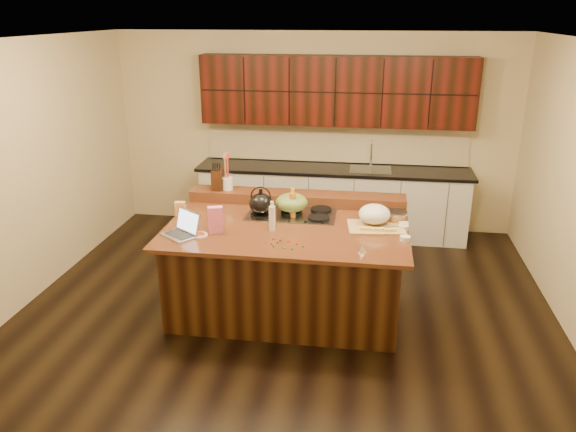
# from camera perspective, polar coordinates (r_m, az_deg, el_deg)

# --- Properties ---
(room) EXTENTS (5.52, 5.02, 2.72)m
(room) POSITION_cam_1_polar(r_m,az_deg,el_deg) (5.48, -0.08, 3.26)
(room) COLOR black
(room) RESTS_ON ground
(island) EXTENTS (2.40, 1.60, 0.92)m
(island) POSITION_cam_1_polar(r_m,az_deg,el_deg) (5.80, -0.07, -5.15)
(island) COLOR black
(island) RESTS_ON ground
(back_ledge) EXTENTS (2.40, 0.30, 0.12)m
(back_ledge) POSITION_cam_1_polar(r_m,az_deg,el_deg) (6.25, 0.89, 1.85)
(back_ledge) COLOR black
(back_ledge) RESTS_ON island
(cooktop) EXTENTS (0.92, 0.52, 0.05)m
(cooktop) POSITION_cam_1_polar(r_m,az_deg,el_deg) (5.89, 0.36, 0.24)
(cooktop) COLOR gray
(cooktop) RESTS_ON island
(back_counter) EXTENTS (3.70, 0.66, 2.40)m
(back_counter) POSITION_cam_1_polar(r_m,az_deg,el_deg) (7.68, 4.66, 5.30)
(back_counter) COLOR silver
(back_counter) RESTS_ON ground
(kettle) EXTENTS (0.32, 0.32, 0.22)m
(kettle) POSITION_cam_1_polar(r_m,az_deg,el_deg) (5.77, -2.77, 1.26)
(kettle) COLOR black
(kettle) RESTS_ON cooktop
(green_bowl) EXTENTS (0.42, 0.42, 0.19)m
(green_bowl) POSITION_cam_1_polar(r_m,az_deg,el_deg) (5.85, 0.36, 1.37)
(green_bowl) COLOR #5C762F
(green_bowl) RESTS_ON cooktop
(laptop) EXTENTS (0.42, 0.41, 0.23)m
(laptop) POSITION_cam_1_polar(r_m,az_deg,el_deg) (5.45, -10.61, -1.29)
(laptop) COLOR #B7B7BC
(laptop) RESTS_ON island
(oil_bottle) EXTENTS (0.07, 0.07, 0.27)m
(oil_bottle) POSITION_cam_1_polar(r_m,az_deg,el_deg) (5.78, 0.48, 1.08)
(oil_bottle) COLOR #C57722
(oil_bottle) RESTS_ON island
(vinegar_bottle) EXTENTS (0.07, 0.07, 0.25)m
(vinegar_bottle) POSITION_cam_1_polar(r_m,az_deg,el_deg) (5.44, -1.62, -0.26)
(vinegar_bottle) COLOR silver
(vinegar_bottle) RESTS_ON island
(wooden_tray) EXTENTS (0.59, 0.47, 0.22)m
(wooden_tray) POSITION_cam_1_polar(r_m,az_deg,el_deg) (5.62, 8.81, -0.11)
(wooden_tray) COLOR tan
(wooden_tray) RESTS_ON island
(ramekin_a) EXTENTS (0.12, 0.12, 0.04)m
(ramekin_a) POSITION_cam_1_polar(r_m,az_deg,el_deg) (5.35, 11.82, -2.25)
(ramekin_a) COLOR white
(ramekin_a) RESTS_ON island
(ramekin_b) EXTENTS (0.13, 0.13, 0.04)m
(ramekin_b) POSITION_cam_1_polar(r_m,az_deg,el_deg) (5.69, 11.65, -0.87)
(ramekin_b) COLOR white
(ramekin_b) RESTS_ON island
(ramekin_c) EXTENTS (0.12, 0.12, 0.04)m
(ramekin_c) POSITION_cam_1_polar(r_m,az_deg,el_deg) (5.61, 11.65, -1.15)
(ramekin_c) COLOR white
(ramekin_c) RESTS_ON island
(strainer_bowl) EXTENTS (0.31, 0.31, 0.09)m
(strainer_bowl) POSITION_cam_1_polar(r_m,az_deg,el_deg) (5.81, 10.92, -0.13)
(strainer_bowl) COLOR #996B3F
(strainer_bowl) RESTS_ON island
(kitchen_timer) EXTENTS (0.09, 0.09, 0.07)m
(kitchen_timer) POSITION_cam_1_polar(r_m,az_deg,el_deg) (5.03, 7.53, -3.28)
(kitchen_timer) COLOR silver
(kitchen_timer) RESTS_ON island
(pink_bag) EXTENTS (0.16, 0.12, 0.27)m
(pink_bag) POSITION_cam_1_polar(r_m,az_deg,el_deg) (5.43, -7.37, -0.40)
(pink_bag) COLOR pink
(pink_bag) RESTS_ON island
(candy_plate) EXTENTS (0.21, 0.21, 0.01)m
(candy_plate) POSITION_cam_1_polar(r_m,az_deg,el_deg) (5.43, -9.09, -1.91)
(candy_plate) COLOR white
(candy_plate) RESTS_ON island
(package_box) EXTENTS (0.12, 0.09, 0.15)m
(package_box) POSITION_cam_1_polar(r_m,az_deg,el_deg) (5.96, -10.91, 0.72)
(package_box) COLOR #D4964B
(package_box) RESTS_ON island
(utensil_crock) EXTENTS (0.15, 0.15, 0.14)m
(utensil_crock) POSITION_cam_1_polar(r_m,az_deg,el_deg) (6.36, -6.17, 3.29)
(utensil_crock) COLOR white
(utensil_crock) RESTS_ON back_ledge
(knife_block) EXTENTS (0.12, 0.19, 0.23)m
(knife_block) POSITION_cam_1_polar(r_m,az_deg,el_deg) (6.38, -7.12, 3.70)
(knife_block) COLOR black
(knife_block) RESTS_ON back_ledge
(gumdrop_0) EXTENTS (0.02, 0.02, 0.02)m
(gumdrop_0) POSITION_cam_1_polar(r_m,az_deg,el_deg) (5.19, -1.06, -2.66)
(gumdrop_0) COLOR red
(gumdrop_0) RESTS_ON island
(gumdrop_1) EXTENTS (0.02, 0.02, 0.02)m
(gumdrop_1) POSITION_cam_1_polar(r_m,az_deg,el_deg) (5.07, -0.37, -3.25)
(gumdrop_1) COLOR #198C26
(gumdrop_1) RESTS_ON island
(gumdrop_2) EXTENTS (0.02, 0.02, 0.02)m
(gumdrop_2) POSITION_cam_1_polar(r_m,az_deg,el_deg) (5.27, -1.47, -2.33)
(gumdrop_2) COLOR red
(gumdrop_2) RESTS_ON island
(gumdrop_3) EXTENTS (0.02, 0.02, 0.02)m
(gumdrop_3) POSITION_cam_1_polar(r_m,az_deg,el_deg) (5.11, 1.54, -3.06)
(gumdrop_3) COLOR #198C26
(gumdrop_3) RESTS_ON island
(gumdrop_4) EXTENTS (0.02, 0.02, 0.02)m
(gumdrop_4) POSITION_cam_1_polar(r_m,az_deg,el_deg) (5.21, 0.04, -2.57)
(gumdrop_4) COLOR red
(gumdrop_4) RESTS_ON island
(gumdrop_5) EXTENTS (0.02, 0.02, 0.02)m
(gumdrop_5) POSITION_cam_1_polar(r_m,az_deg,el_deg) (5.04, 0.41, -3.37)
(gumdrop_5) COLOR #198C26
(gumdrop_5) RESTS_ON island
(gumdrop_6) EXTENTS (0.02, 0.02, 0.02)m
(gumdrop_6) POSITION_cam_1_polar(r_m,az_deg,el_deg) (5.15, 0.89, -2.84)
(gumdrop_6) COLOR red
(gumdrop_6) RESTS_ON island
(gumdrop_7) EXTENTS (0.02, 0.02, 0.02)m
(gumdrop_7) POSITION_cam_1_polar(r_m,az_deg,el_deg) (5.24, -0.78, -2.43)
(gumdrop_7) COLOR #198C26
(gumdrop_7) RESTS_ON island
(gumdrop_8) EXTENTS (0.02, 0.02, 0.02)m
(gumdrop_8) POSITION_cam_1_polar(r_m,az_deg,el_deg) (5.16, -1.66, -2.84)
(gumdrop_8) COLOR red
(gumdrop_8) RESTS_ON island
(gumdrop_9) EXTENTS (0.02, 0.02, 0.02)m
(gumdrop_9) POSITION_cam_1_polar(r_m,az_deg,el_deg) (5.11, -1.48, -3.05)
(gumdrop_9) COLOR #198C26
(gumdrop_9) RESTS_ON island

